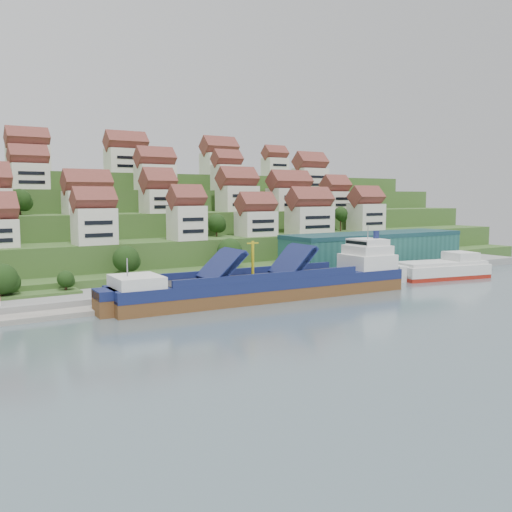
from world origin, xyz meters
TOP-DOWN VIEW (x-y plane):
  - ground at (0.00, 0.00)m, footprint 300.00×300.00m
  - quay at (20.00, 15.00)m, footprint 180.00×14.00m
  - hillside at (0.00, 103.55)m, footprint 260.00×128.00m
  - hillside_village at (2.59, 60.61)m, footprint 154.50×64.68m
  - hillside_trees at (-12.56, 43.02)m, footprint 138.90×62.33m
  - warehouse at (52.00, 17.00)m, footprint 60.00×15.00m
  - flagpole at (18.11, 10.00)m, footprint 1.28×0.16m
  - cargo_ship at (2.86, -1.23)m, footprint 71.78×15.24m
  - second_ship at (60.59, -1.44)m, footprint 28.54×15.07m

SIDE VIEW (x-z plane):
  - ground at x=0.00m, z-range 0.00..0.00m
  - quay at x=20.00m, z-range 0.00..2.20m
  - second_ship at x=60.59m, z-range -1.56..6.30m
  - cargo_ship at x=2.86m, z-range -4.80..10.91m
  - flagpole at x=18.11m, z-range 2.88..10.88m
  - warehouse at x=52.00m, z-range 2.20..12.20m
  - hillside at x=0.00m, z-range -4.84..26.16m
  - hillside_trees at x=-12.56m, z-range 0.31..31.74m
  - hillside_village at x=2.59m, z-range 10.15..38.54m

